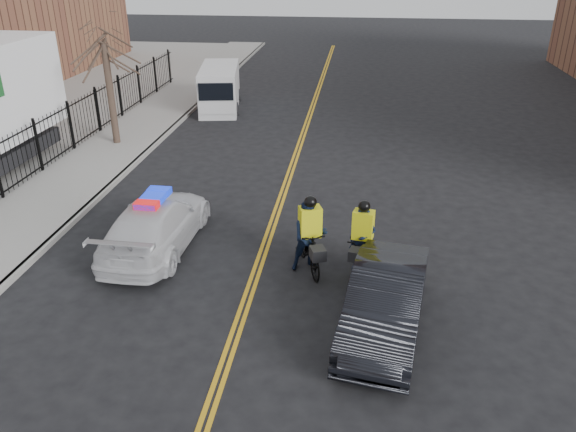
% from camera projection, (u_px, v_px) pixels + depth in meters
% --- Properties ---
extents(ground, '(120.00, 120.00, 0.00)m').
position_uv_depth(ground, '(252.00, 286.00, 13.79)').
color(ground, black).
rests_on(ground, ground).
extents(center_line_left, '(0.10, 60.00, 0.01)m').
position_uv_depth(center_line_left, '(289.00, 170.00, 20.96)').
color(center_line_left, gold).
rests_on(center_line_left, ground).
extents(center_line_right, '(0.10, 60.00, 0.01)m').
position_uv_depth(center_line_right, '(293.00, 170.00, 20.94)').
color(center_line_right, gold).
rests_on(center_line_right, ground).
extents(sidewalk, '(3.00, 60.00, 0.15)m').
position_uv_depth(sidewalk, '(99.00, 160.00, 21.77)').
color(sidewalk, gray).
rests_on(sidewalk, ground).
extents(curb, '(0.20, 60.00, 0.15)m').
position_uv_depth(curb, '(136.00, 162.00, 21.60)').
color(curb, gray).
rests_on(curb, ground).
extents(iron_fence, '(0.12, 28.00, 2.00)m').
position_uv_depth(iron_fence, '(59.00, 136.00, 21.54)').
color(iron_fence, black).
rests_on(iron_fence, ground).
extents(street_tree, '(3.20, 3.20, 4.80)m').
position_uv_depth(street_tree, '(106.00, 60.00, 22.08)').
color(street_tree, '#3A2B22').
rests_on(street_tree, sidewalk).
extents(police_cruiser, '(2.08, 4.88, 1.56)m').
position_uv_depth(police_cruiser, '(156.00, 224.00, 15.29)').
color(police_cruiser, silver).
rests_on(police_cruiser, ground).
extents(dark_sedan, '(2.19, 4.53, 1.43)m').
position_uv_depth(dark_sedan, '(385.00, 301.00, 11.94)').
color(dark_sedan, black).
rests_on(dark_sedan, ground).
extents(cargo_van, '(2.61, 5.21, 2.09)m').
position_uv_depth(cargo_van, '(220.00, 89.00, 28.62)').
color(cargo_van, silver).
rests_on(cargo_van, ground).
extents(cyclist_near, '(1.09, 2.08, 1.94)m').
position_uv_depth(cyclist_near, '(362.00, 247.00, 14.21)').
color(cyclist_near, black).
rests_on(cyclist_near, ground).
extents(cyclist_far, '(1.25, 2.10, 2.05)m').
position_uv_depth(cyclist_far, '(310.00, 241.00, 14.18)').
color(cyclist_far, black).
rests_on(cyclist_far, ground).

